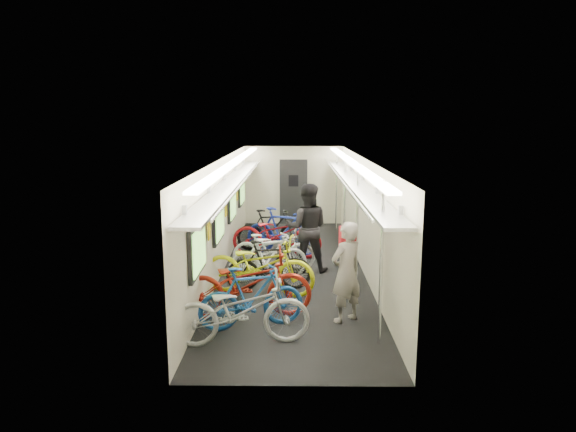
{
  "coord_description": "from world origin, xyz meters",
  "views": [
    {
      "loc": [
        0.02,
        -10.76,
        3.2
      ],
      "look_at": [
        -0.11,
        0.11,
        1.15
      ],
      "focal_mm": 32.0,
      "sensor_mm": 36.0,
      "label": 1
    }
  ],
  "objects_px": {
    "bicycle_0": "(241,310)",
    "bicycle_1": "(252,297)",
    "backpack": "(348,238)",
    "passenger_near": "(346,272)",
    "passenger_mid": "(307,228)"
  },
  "relations": [
    {
      "from": "bicycle_0",
      "to": "bicycle_1",
      "type": "bearing_deg",
      "value": -17.82
    },
    {
      "from": "backpack",
      "to": "passenger_near",
      "type": "bearing_deg",
      "value": -110.62
    },
    {
      "from": "bicycle_0",
      "to": "passenger_mid",
      "type": "xyz_separation_m",
      "value": [
        1.03,
        3.69,
        0.42
      ]
    },
    {
      "from": "passenger_near",
      "to": "backpack",
      "type": "bearing_deg",
      "value": -133.95
    },
    {
      "from": "passenger_mid",
      "to": "backpack",
      "type": "xyz_separation_m",
      "value": [
        0.61,
        -2.38,
        0.34
      ]
    },
    {
      "from": "bicycle_0",
      "to": "bicycle_1",
      "type": "xyz_separation_m",
      "value": [
        0.1,
        0.59,
        -0.02
      ]
    },
    {
      "from": "bicycle_1",
      "to": "passenger_near",
      "type": "distance_m",
      "value": 1.55
    },
    {
      "from": "bicycle_1",
      "to": "passenger_near",
      "type": "xyz_separation_m",
      "value": [
        1.48,
        0.3,
        0.32
      ]
    },
    {
      "from": "passenger_mid",
      "to": "passenger_near",
      "type": "bearing_deg",
      "value": 104.8
    },
    {
      "from": "passenger_near",
      "to": "passenger_mid",
      "type": "height_order",
      "value": "passenger_mid"
    },
    {
      "from": "bicycle_1",
      "to": "backpack",
      "type": "relative_size",
      "value": 4.37
    },
    {
      "from": "bicycle_1",
      "to": "passenger_mid",
      "type": "distance_m",
      "value": 3.27
    },
    {
      "from": "passenger_near",
      "to": "backpack",
      "type": "distance_m",
      "value": 0.63
    },
    {
      "from": "bicycle_0",
      "to": "backpack",
      "type": "bearing_deg",
      "value": -59.29
    },
    {
      "from": "bicycle_0",
      "to": "passenger_mid",
      "type": "height_order",
      "value": "passenger_mid"
    }
  ]
}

